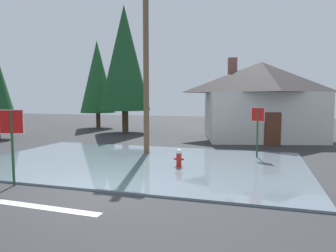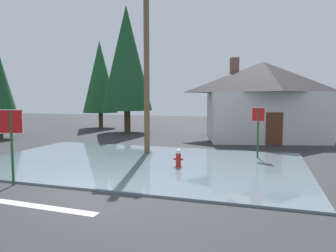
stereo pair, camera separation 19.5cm
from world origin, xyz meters
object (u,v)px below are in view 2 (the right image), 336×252
(pine_tree_tall_left, at_px, (100,77))
(house, at_px, (263,99))
(stop_sign_near, at_px, (11,131))
(fire_hydrant, at_px, (178,159))
(pine_tree_mid_left, at_px, (127,58))
(utility_pole, at_px, (147,59))
(stop_sign_far, at_px, (258,123))

(pine_tree_tall_left, bearing_deg, house, -14.28)
(stop_sign_near, height_order, fire_hydrant, stop_sign_near)
(fire_hydrant, bearing_deg, house, 73.75)
(stop_sign_near, bearing_deg, pine_tree_mid_left, 101.20)
(house, distance_m, pine_tree_mid_left, 11.23)
(utility_pole, bearing_deg, pine_tree_mid_left, 120.34)
(fire_hydrant, height_order, pine_tree_tall_left, pine_tree_tall_left)
(house, bearing_deg, utility_pole, -123.89)
(pine_tree_tall_left, bearing_deg, utility_pole, -51.72)
(stop_sign_near, xyz_separation_m, pine_tree_mid_left, (-3.06, 15.46, 4.30))
(house, height_order, pine_tree_mid_left, pine_tree_mid_left)
(stop_sign_near, height_order, pine_tree_tall_left, pine_tree_tall_left)
(fire_hydrant, bearing_deg, stop_sign_near, -138.80)
(fire_hydrant, height_order, stop_sign_far, stop_sign_far)
(stop_sign_near, xyz_separation_m, stop_sign_far, (7.55, 7.03, -0.09))
(pine_tree_tall_left, bearing_deg, stop_sign_near, -68.58)
(utility_pole, relative_size, pine_tree_tall_left, 1.11)
(stop_sign_near, bearing_deg, pine_tree_tall_left, 111.42)
(fire_hydrant, xyz_separation_m, house, (3.11, 10.67, 2.39))
(stop_sign_far, bearing_deg, pine_tree_tall_left, 142.37)
(utility_pole, height_order, pine_tree_mid_left, pine_tree_mid_left)
(pine_tree_mid_left, bearing_deg, fire_hydrant, -56.54)
(house, height_order, pine_tree_tall_left, pine_tree_tall_left)
(utility_pole, bearing_deg, fire_hydrant, -47.17)
(stop_sign_far, xyz_separation_m, house, (0.09, 7.61, 1.08))
(fire_hydrant, relative_size, pine_tree_tall_left, 0.10)
(house, xyz_separation_m, pine_tree_mid_left, (-10.71, 0.82, 3.31))
(stop_sign_far, bearing_deg, utility_pole, -174.40)
(utility_pole, height_order, stop_sign_far, utility_pole)
(fire_hydrant, bearing_deg, pine_tree_tall_left, 129.13)
(fire_hydrant, height_order, utility_pole, utility_pole)
(house, bearing_deg, stop_sign_near, -117.57)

